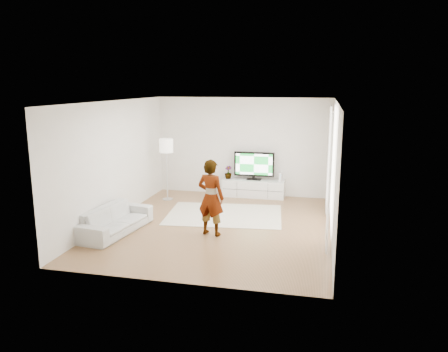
% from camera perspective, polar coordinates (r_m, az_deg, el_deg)
% --- Properties ---
extents(floor, '(6.00, 6.00, 0.00)m').
position_cam_1_polar(floor, '(10.03, -0.74, -6.49)').
color(floor, '#A07048').
rests_on(floor, ground).
extents(ceiling, '(6.00, 6.00, 0.00)m').
position_cam_1_polar(ceiling, '(9.52, -0.78, 9.71)').
color(ceiling, white).
rests_on(ceiling, wall_back).
extents(wall_left, '(0.02, 6.00, 2.80)m').
position_cam_1_polar(wall_left, '(10.54, -14.09, 1.91)').
color(wall_left, white).
rests_on(wall_left, floor).
extents(wall_right, '(0.02, 6.00, 2.80)m').
position_cam_1_polar(wall_right, '(9.42, 14.19, 0.74)').
color(wall_right, white).
rests_on(wall_right, floor).
extents(wall_back, '(5.00, 0.02, 2.80)m').
position_cam_1_polar(wall_back, '(12.58, 2.46, 3.84)').
color(wall_back, white).
rests_on(wall_back, floor).
extents(wall_front, '(5.00, 0.02, 2.80)m').
position_cam_1_polar(wall_front, '(6.87, -6.66, -3.09)').
color(wall_front, white).
rests_on(wall_front, floor).
extents(window, '(0.01, 2.60, 2.50)m').
position_cam_1_polar(window, '(9.71, 14.05, 1.37)').
color(window, white).
rests_on(window, wall_right).
extents(curtain_near, '(0.04, 0.70, 2.60)m').
position_cam_1_polar(curtain_near, '(8.45, 13.62, -0.85)').
color(curtain_near, white).
rests_on(curtain_near, floor).
extents(curtain_far, '(0.04, 0.70, 2.60)m').
position_cam_1_polar(curtain_far, '(11.00, 13.50, 2.08)').
color(curtain_far, white).
rests_on(curtain_far, floor).
extents(media_console, '(1.75, 0.50, 0.49)m').
position_cam_1_polar(media_console, '(12.50, 3.89, -1.61)').
color(media_console, white).
rests_on(media_console, floor).
extents(television, '(1.14, 0.22, 0.80)m').
position_cam_1_polar(television, '(12.39, 3.95, 1.48)').
color(television, black).
rests_on(television, media_console).
extents(game_console, '(0.10, 0.19, 0.24)m').
position_cam_1_polar(game_console, '(12.33, 7.44, -0.12)').
color(game_console, white).
rests_on(game_console, media_console).
extents(potted_plant, '(0.24, 0.24, 0.37)m').
position_cam_1_polar(potted_plant, '(12.54, 0.55, 0.48)').
color(potted_plant, '#3F7238').
rests_on(potted_plant, media_console).
extents(rug, '(2.98, 2.29, 0.01)m').
position_cam_1_polar(rug, '(10.81, 0.05, -5.07)').
color(rug, beige).
rests_on(rug, floor).
extents(player, '(0.67, 0.52, 1.63)m').
position_cam_1_polar(player, '(9.20, -1.73, -2.81)').
color(player, '#334772').
rests_on(player, rug).
extents(sofa, '(1.01, 2.04, 0.57)m').
position_cam_1_polar(sofa, '(9.79, -14.05, -5.57)').
color(sofa, silver).
rests_on(sofa, floor).
extents(floor_lamp, '(0.38, 0.38, 1.70)m').
position_cam_1_polar(floor_lamp, '(12.05, -7.55, 3.60)').
color(floor_lamp, silver).
rests_on(floor_lamp, floor).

